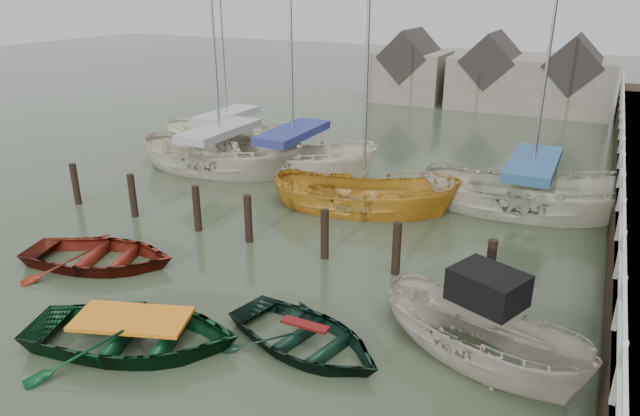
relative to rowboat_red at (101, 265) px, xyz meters
The scene contains 12 objects.
ground 3.88m from the rowboat_red, ahead, with size 120.00×120.00×0.00m, color #313924.
mooring_pilings 4.09m from the rowboat_red, 47.16° to the left, with size 13.72×0.22×1.80m.
far_sheds 26.47m from the rowboat_red, 79.73° to the left, with size 14.00×4.08×4.39m.
rowboat_red is the anchor object (origin of this frame).
rowboat_green 4.14m from the rowboat_red, 34.75° to the right, with size 3.11×4.35×0.90m, color black.
rowboat_dkgreen 6.56m from the rowboat_red, ahead, with size 2.54×3.56×0.74m, color black.
motorboat 9.72m from the rowboat_red, ahead, with size 4.79×3.26×2.67m.
sailboat_a 8.43m from the rowboat_red, 103.64° to the left, with size 7.23×3.24×10.83m.
sailboat_b 9.28m from the rowboat_red, 85.97° to the left, with size 7.05×3.02×12.80m.
sailboat_c 8.22m from the rowboat_red, 55.81° to the left, with size 6.45×3.55×9.62m.
sailboat_d 13.05m from the rowboat_red, 43.55° to the left, with size 7.25×3.45×13.13m.
sailboat_e 11.74m from the rowboat_red, 108.50° to the left, with size 6.58×2.73×10.36m.
Camera 1 is at (7.22, -9.41, 6.82)m, focal length 32.00 mm.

